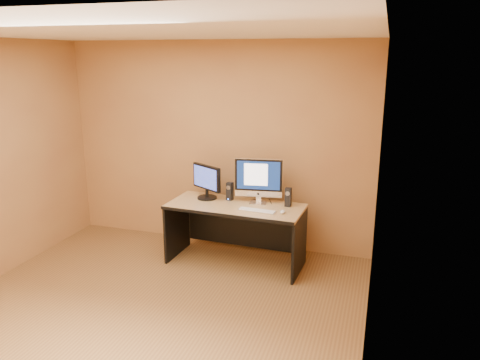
# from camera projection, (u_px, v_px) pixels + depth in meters

# --- Properties ---
(floor) EXTENTS (4.00, 4.00, 0.00)m
(floor) POSITION_uv_depth(u_px,v_px,m) (147.00, 317.00, 4.46)
(floor) COLOR brown
(floor) RESTS_ON ground
(walls) EXTENTS (4.00, 4.00, 2.60)m
(walls) POSITION_uv_depth(u_px,v_px,m) (139.00, 186.00, 4.12)
(walls) COLOR #A47742
(walls) RESTS_ON ground
(ceiling) EXTENTS (4.00, 4.00, 0.00)m
(ceiling) POSITION_uv_depth(u_px,v_px,m) (130.00, 32.00, 3.78)
(ceiling) COLOR white
(ceiling) RESTS_ON walls
(desk) EXTENTS (1.61, 0.77, 0.73)m
(desk) POSITION_uv_depth(u_px,v_px,m) (235.00, 234.00, 5.53)
(desk) COLOR tan
(desk) RESTS_ON ground
(imac) EXTENTS (0.58, 0.28, 0.54)m
(imac) POSITION_uv_depth(u_px,v_px,m) (258.00, 181.00, 5.44)
(imac) COLOR silver
(imac) RESTS_ON desk
(second_monitor) EXTENTS (0.53, 0.44, 0.41)m
(second_monitor) POSITION_uv_depth(u_px,v_px,m) (207.00, 182.00, 5.63)
(second_monitor) COLOR black
(second_monitor) RESTS_ON desk
(speaker_left) EXTENTS (0.08, 0.08, 0.22)m
(speaker_left) POSITION_uv_depth(u_px,v_px,m) (230.00, 191.00, 5.60)
(speaker_left) COLOR black
(speaker_left) RESTS_ON desk
(speaker_right) EXTENTS (0.07, 0.07, 0.22)m
(speaker_right) POSITION_uv_depth(u_px,v_px,m) (288.00, 197.00, 5.37)
(speaker_right) COLOR black
(speaker_right) RESTS_ON desk
(keyboard) EXTENTS (0.43, 0.15, 0.02)m
(keyboard) POSITION_uv_depth(u_px,v_px,m) (257.00, 211.00, 5.22)
(keyboard) COLOR silver
(keyboard) RESTS_ON desk
(mouse) EXTENTS (0.06, 0.10, 0.04)m
(mouse) POSITION_uv_depth(u_px,v_px,m) (283.00, 212.00, 5.15)
(mouse) COLOR silver
(mouse) RESTS_ON desk
(cable_a) EXTENTS (0.09, 0.20, 0.01)m
(cable_a) POSITION_uv_depth(u_px,v_px,m) (270.00, 201.00, 5.58)
(cable_a) COLOR black
(cable_a) RESTS_ON desk
(cable_b) EXTENTS (0.09, 0.16, 0.01)m
(cable_b) POSITION_uv_depth(u_px,v_px,m) (257.00, 199.00, 5.66)
(cable_b) COLOR black
(cable_b) RESTS_ON desk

